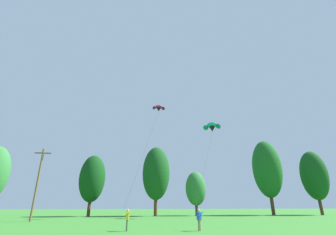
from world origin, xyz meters
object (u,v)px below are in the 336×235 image
Objects in this scene: kite_flyer_near at (127,218)px; parafoil_kite_high_magenta at (159,108)px; utility_pole at (38,181)px; kite_flyer_mid at (199,218)px; parafoil_kite_mid_teal at (212,127)px.

parafoil_kite_high_magenta is (3.93, 17.84, 17.65)m from kite_flyer_near.
kite_flyer_near is (12.73, -12.93, -3.98)m from utility_pole.
parafoil_kite_mid_teal reaches higher than kite_flyer_mid.
utility_pole reaches higher than kite_flyer_near.
utility_pole is 29.12m from parafoil_kite_mid_teal.
utility_pole is 5.58× the size of kite_flyer_near.
kite_flyer_near is at bearing -45.45° from utility_pole.
parafoil_kite_high_magenta is 10.48m from parafoil_kite_mid_teal.
parafoil_kite_mid_teal is (26.65, 5.18, 10.53)m from utility_pole.
kite_flyer_mid is 24.98m from parafoil_kite_mid_teal.
kite_flyer_near is at bearing -127.57° from parafoil_kite_mid_teal.
kite_flyer_near is 0.08× the size of parafoil_kite_mid_teal.
parafoil_kite_high_magenta reaches higher than parafoil_kite_mid_teal.
kite_flyer_near is 25.40m from parafoil_kite_high_magenta.
kite_flyer_mid is (18.70, -13.54, -3.98)m from utility_pole.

